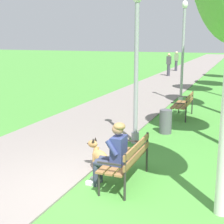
{
  "coord_description": "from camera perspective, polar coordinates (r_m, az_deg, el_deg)",
  "views": [
    {
      "loc": [
        2.57,
        -4.83,
        2.74
      ],
      "look_at": [
        -0.47,
        2.87,
        0.9
      ],
      "focal_mm": 53.92,
      "sensor_mm": 36.0,
      "label": 1
    }
  ],
  "objects": [
    {
      "name": "ground_plane",
      "position": [
        6.12,
        -6.0,
        -14.13
      ],
      "size": [
        120.0,
        120.0,
        0.0
      ],
      "primitive_type": "plane",
      "color": "#478E38"
    },
    {
      "name": "paved_path",
      "position": [
        29.31,
        12.72,
        6.87
      ],
      "size": [
        3.39,
        60.0,
        0.04
      ],
      "primitive_type": "cube",
      "color": "gray",
      "rests_on": "ground"
    },
    {
      "name": "park_bench_near",
      "position": [
        6.42,
        2.71,
        -7.78
      ],
      "size": [
        0.55,
        1.5,
        0.85
      ],
      "color": "olive",
      "rests_on": "ground"
    },
    {
      "name": "park_bench_mid",
      "position": [
        11.95,
        12.14,
        1.49
      ],
      "size": [
        0.55,
        1.5,
        0.85
      ],
      "color": "olive",
      "rests_on": "ground"
    },
    {
      "name": "person_seated_on_near_bench",
      "position": [
        6.22,
        0.19,
        -6.8
      ],
      "size": [
        0.74,
        0.49,
        1.25
      ],
      "color": "#33384C",
      "rests_on": "ground"
    },
    {
      "name": "dog_shepherd",
      "position": [
        7.07,
        -1.62,
        -8.03
      ],
      "size": [
        0.83,
        0.32,
        0.71
      ],
      "color": "#B27F47",
      "rests_on": "ground"
    },
    {
      "name": "lamp_post_near",
      "position": [
        8.57,
        4.14,
        7.59
      ],
      "size": [
        0.24,
        0.24,
        3.87
      ],
      "color": "gray",
      "rests_on": "ground"
    },
    {
      "name": "lamp_post_mid",
      "position": [
        14.44,
        11.92,
        10.0
      ],
      "size": [
        0.24,
        0.24,
        4.2
      ],
      "color": "gray",
      "rests_on": "ground"
    },
    {
      "name": "litter_bin",
      "position": [
        9.9,
        9.07,
        -1.61
      ],
      "size": [
        0.36,
        0.36,
        0.7
      ],
      "primitive_type": "cylinder",
      "color": "#515156",
      "rests_on": "ground"
    },
    {
      "name": "pedestrian_distant",
      "position": [
        24.63,
        9.59,
        7.91
      ],
      "size": [
        0.32,
        0.22,
        1.65
      ],
      "color": "#383842",
      "rests_on": "ground"
    },
    {
      "name": "pedestrian_further_distant",
      "position": [
        28.55,
        10.84,
        8.47
      ],
      "size": [
        0.32,
        0.22,
        1.65
      ],
      "color": "#383842",
      "rests_on": "ground"
    }
  ]
}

